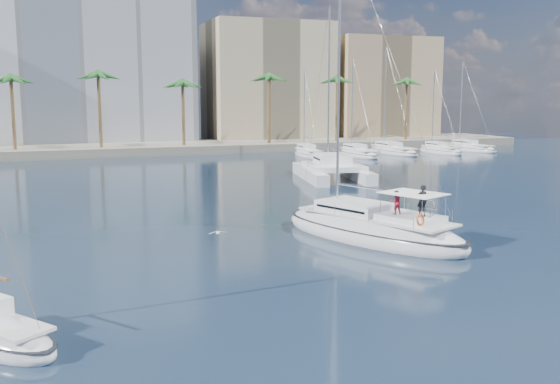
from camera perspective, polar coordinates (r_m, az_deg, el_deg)
name	(u,v)px	position (r m, az deg, el deg)	size (l,w,h in m)	color
ground	(296,248)	(33.98, 1.51, -5.14)	(160.00, 160.00, 0.00)	black
quay	(144,148)	(92.81, -12.31, 3.94)	(120.00, 14.00, 1.20)	gray
building_modern	(51,57)	(103.88, -20.17, 11.52)	(42.00, 16.00, 28.00)	silver
building_beige	(268,84)	(106.31, -1.14, 9.81)	(20.00, 14.00, 20.00)	tan
building_tan_right	(379,91)	(112.51, 9.02, 9.15)	(18.00, 12.00, 18.00)	tan
palm_centre	(146,80)	(88.55, -12.17, 10.00)	(3.60, 3.60, 12.30)	brown
palm_right	(368,82)	(99.06, 8.02, 9.96)	(3.60, 3.60, 12.30)	brown
main_sloop	(371,230)	(36.28, 8.35, -3.42)	(8.72, 13.39, 19.02)	silver
catamaran	(332,168)	(61.73, 4.82, 2.23)	(7.64, 12.30, 16.80)	silver
seagull	(218,233)	(35.88, -5.72, -3.72)	(1.07, 0.46, 0.20)	silver
moored_yacht_a	(308,157)	(84.44, 2.59, 3.26)	(2.72, 9.35, 11.90)	silver
moored_yacht_b	(358,156)	(85.33, 7.15, 3.26)	(3.14, 10.78, 13.72)	silver
moored_yacht_c	(393,153)	(90.17, 10.27, 3.48)	(3.55, 12.21, 15.54)	silver
moored_yacht_d	(440,153)	(91.93, 14.42, 3.45)	(2.72, 9.35, 11.90)	silver
moored_yacht_e	(469,151)	(97.31, 16.93, 3.63)	(3.14, 10.78, 13.72)	silver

